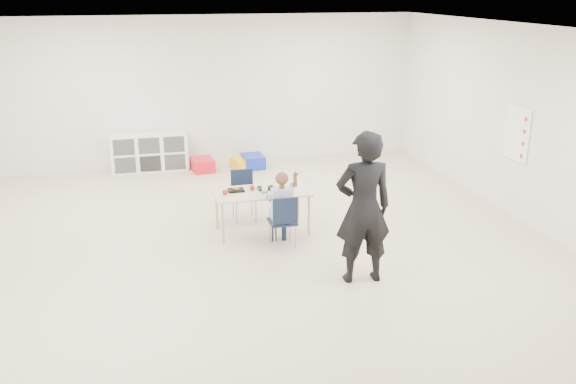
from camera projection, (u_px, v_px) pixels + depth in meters
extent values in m
plane|color=beige|center=(259.00, 256.00, 7.81)|extent=(9.00, 9.00, 0.00)
plane|color=white|center=(255.00, 31.00, 6.91)|extent=(9.00, 9.00, 0.00)
cube|color=white|center=(210.00, 91.00, 11.49)|extent=(8.00, 0.02, 2.80)
cube|color=white|center=(426.00, 362.00, 3.23)|extent=(8.00, 0.02, 2.80)
cube|color=white|center=(545.00, 132.00, 8.29)|extent=(0.02, 9.00, 2.80)
cube|color=beige|center=(262.00, 192.00, 8.41)|extent=(1.33, 0.67, 0.03)
cube|color=black|center=(266.00, 188.00, 8.48)|extent=(0.22, 0.16, 0.03)
cube|color=black|center=(236.00, 190.00, 8.39)|extent=(0.22, 0.16, 0.03)
cube|color=white|center=(265.00, 190.00, 8.30)|extent=(0.07, 0.07, 0.10)
ellipsoid|color=#B28049|center=(283.00, 189.00, 8.39)|extent=(0.09, 0.09, 0.07)
sphere|color=#99230D|center=(252.00, 188.00, 8.43)|extent=(0.07, 0.07, 0.07)
sphere|color=#99230D|center=(225.00, 192.00, 8.25)|extent=(0.07, 0.07, 0.07)
cube|color=white|center=(149.00, 152.00, 11.35)|extent=(1.40, 0.40, 0.70)
cube|color=white|center=(516.00, 133.00, 8.89)|extent=(0.02, 0.60, 0.80)
imported|color=black|center=(363.00, 208.00, 6.91)|extent=(0.68, 0.47, 1.80)
cube|color=red|center=(203.00, 165.00, 11.37)|extent=(0.44, 0.53, 0.24)
cube|color=gold|center=(242.00, 164.00, 11.51)|extent=(0.42, 0.49, 0.21)
cube|color=#162BAB|center=(253.00, 161.00, 11.59)|extent=(0.41, 0.52, 0.24)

